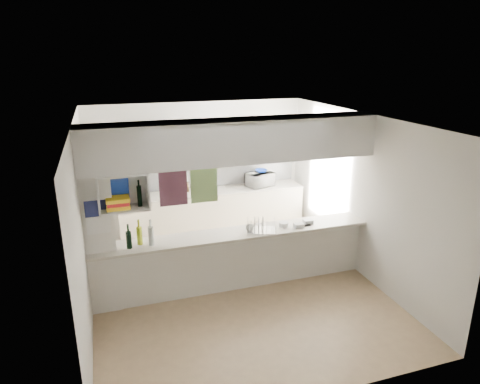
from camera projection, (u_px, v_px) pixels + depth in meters
name	position (u px, v px, depth m)	size (l,w,h in m)	color
floor	(235.00, 287.00, 6.64)	(4.80, 4.80, 0.00)	#977958
ceiling	(234.00, 119.00, 5.84)	(4.80, 4.80, 0.00)	white
wall_back	(198.00, 169.00, 8.41)	(4.20, 4.20, 0.00)	silver
wall_left	(83.00, 226.00, 5.62)	(4.80, 4.80, 0.00)	silver
wall_right	(360.00, 195.00, 6.85)	(4.80, 4.80, 0.00)	silver
servery_partition	(223.00, 186.00, 6.07)	(4.20, 0.50, 2.60)	silver
cubby_shelf	(122.00, 193.00, 5.59)	(0.65, 0.35, 0.50)	white
kitchen_run	(210.00, 195.00, 8.36)	(3.60, 0.63, 2.24)	beige
microwave	(260.00, 179.00, 8.54)	(0.51, 0.34, 0.28)	white
bowl	(261.00, 171.00, 8.52)	(0.23, 0.23, 0.06)	#0E2E9C
dish_rack	(261.00, 225.00, 6.39)	(0.50, 0.43, 0.23)	silver
cup	(250.00, 228.00, 6.36)	(0.12, 0.12, 0.10)	white
wine_bottles	(140.00, 236.00, 5.87)	(0.38, 0.16, 0.38)	black
plastic_tubs	(295.00, 224.00, 6.59)	(0.56, 0.22, 0.07)	silver
utensil_jar	(165.00, 191.00, 8.06)	(0.10, 0.10, 0.14)	black
knife_block	(186.00, 187.00, 8.21)	(0.09, 0.07, 0.18)	#53381C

